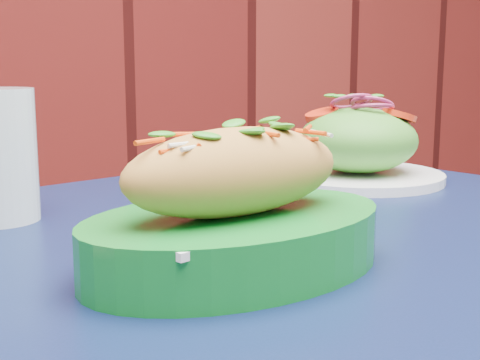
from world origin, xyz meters
name	(u,v)px	position (x,y,z in m)	size (l,w,h in m)	color
cafe_table	(328,320)	(0.14, 1.63, 0.66)	(0.96, 0.96, 0.75)	black
banh_mi_basket	(236,214)	(0.00, 1.57, 0.79)	(0.28, 0.21, 0.12)	#0E7422
salad_plate	(358,147)	(0.33, 1.84, 0.80)	(0.23, 0.23, 0.11)	white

